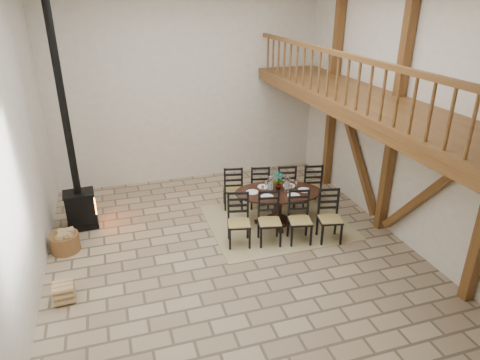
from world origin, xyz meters
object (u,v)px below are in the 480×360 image
object	(u,v)px
dining_table	(278,207)
log_stack	(64,292)
wood_stove	(76,180)
log_basket	(65,242)

from	to	relation	value
dining_table	log_stack	distance (m)	4.61
wood_stove	log_basket	world-z (taller)	wood_stove
wood_stove	log_basket	bearing A→B (deg)	-112.32
dining_table	log_basket	size ratio (longest dim) A/B	4.83
log_basket	log_stack	xyz separation A→B (m)	(0.07, -1.62, -0.03)
log_stack	wood_stove	bearing A→B (deg)	84.53
dining_table	wood_stove	xyz separation A→B (m)	(-4.15, 1.13, 0.74)
log_basket	log_stack	world-z (taller)	log_basket
wood_stove	log_stack	distance (m)	2.72
log_basket	dining_table	bearing A→B (deg)	-2.80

